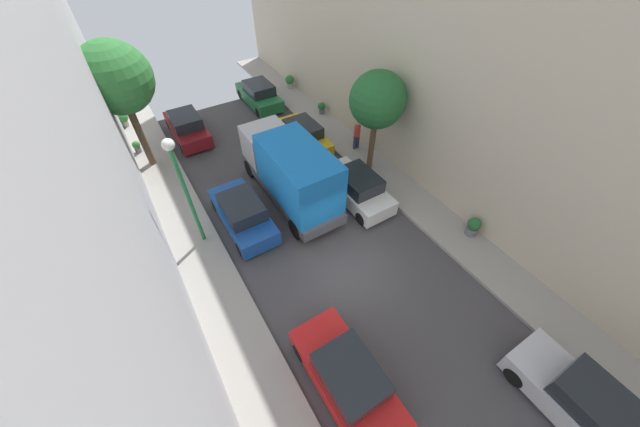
% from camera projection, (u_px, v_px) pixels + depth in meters
% --- Properties ---
extents(ground, '(32.00, 32.00, 0.00)m').
position_uv_depth(ground, '(348.00, 266.00, 13.93)').
color(ground, '#423F42').
extents(sidewalk_left, '(2.00, 44.00, 0.15)m').
position_uv_depth(sidewalk_left, '(234.00, 326.00, 12.04)').
color(sidewalk_left, gray).
rests_on(sidewalk_left, ground).
extents(sidewalk_right, '(2.00, 44.00, 0.15)m').
position_uv_depth(sidewalk_right, '(435.00, 219.00, 15.72)').
color(sidewalk_right, gray).
rests_on(sidewalk_right, ground).
extents(parked_car_left_1, '(1.78, 4.20, 1.57)m').
position_uv_depth(parked_car_left_1, '(348.00, 378.00, 10.20)').
color(parked_car_left_1, red).
rests_on(parked_car_left_1, ground).
extents(parked_car_left_2, '(1.78, 4.20, 1.57)m').
position_uv_depth(parked_car_left_2, '(243.00, 214.00, 15.05)').
color(parked_car_left_2, '#194799').
rests_on(parked_car_left_2, ground).
extents(parked_car_left_3, '(1.78, 4.20, 1.57)m').
position_uv_depth(parked_car_left_3, '(187.00, 127.00, 20.11)').
color(parked_car_left_3, maroon).
rests_on(parked_car_left_3, ground).
extents(parked_car_right_1, '(1.78, 4.20, 1.57)m').
position_uv_depth(parked_car_right_1, '(586.00, 406.00, 9.67)').
color(parked_car_right_1, silver).
rests_on(parked_car_right_1, ground).
extents(parked_car_right_2, '(1.78, 4.20, 1.57)m').
position_uv_depth(parked_car_right_2, '(356.00, 187.00, 16.30)').
color(parked_car_right_2, white).
rests_on(parked_car_right_2, ground).
extents(parked_car_right_3, '(1.78, 4.20, 1.57)m').
position_uv_depth(parked_car_right_3, '(302.00, 136.00, 19.45)').
color(parked_car_right_3, gold).
rests_on(parked_car_right_3, ground).
extents(parked_car_right_4, '(1.78, 4.20, 1.57)m').
position_uv_depth(parked_car_right_4, '(259.00, 95.00, 22.97)').
color(parked_car_right_4, '#1E6638').
rests_on(parked_car_right_4, ground).
extents(delivery_truck, '(2.26, 6.60, 3.38)m').
position_uv_depth(delivery_truck, '(290.00, 171.00, 15.49)').
color(delivery_truck, '#4C4C51').
rests_on(delivery_truck, ground).
extents(pedestrian, '(0.40, 0.36, 1.72)m').
position_uv_depth(pedestrian, '(357.00, 134.00, 18.94)').
color(pedestrian, '#2D334C').
rests_on(pedestrian, sidewalk_right).
extents(street_tree_0, '(3.28, 3.28, 6.41)m').
position_uv_depth(street_tree_0, '(116.00, 79.00, 15.20)').
color(street_tree_0, brown).
rests_on(street_tree_0, sidewalk_left).
extents(street_tree_1, '(2.68, 2.68, 5.23)m').
position_uv_depth(street_tree_1, '(378.00, 100.00, 15.59)').
color(street_tree_1, brown).
rests_on(street_tree_1, sidewalk_right).
extents(potted_plant_0, '(0.60, 0.60, 0.88)m').
position_uv_depth(potted_plant_0, '(123.00, 119.00, 20.91)').
color(potted_plant_0, '#B2A899').
rests_on(potted_plant_0, sidewalk_left).
extents(potted_plant_1, '(0.57, 0.57, 0.92)m').
position_uv_depth(potted_plant_1, '(473.00, 226.00, 14.65)').
color(potted_plant_1, slate).
rests_on(potted_plant_1, sidewalk_right).
extents(potted_plant_2, '(0.52, 0.52, 0.76)m').
position_uv_depth(potted_plant_2, '(322.00, 107.00, 22.04)').
color(potted_plant_2, slate).
rests_on(potted_plant_2, sidewalk_right).
extents(potted_plant_3, '(0.63, 0.63, 0.91)m').
position_uv_depth(potted_plant_3, '(290.00, 81.00, 24.63)').
color(potted_plant_3, '#B2A899').
rests_on(potted_plant_3, sidewalk_right).
extents(potted_plant_4, '(0.42, 0.42, 0.69)m').
position_uv_depth(potted_plant_4, '(137.00, 146.00, 19.05)').
color(potted_plant_4, slate).
rests_on(potted_plant_4, sidewalk_left).
extents(lamp_post, '(0.44, 0.44, 5.13)m').
position_uv_depth(lamp_post, '(181.00, 179.00, 12.35)').
color(lamp_post, '#26723F').
rests_on(lamp_post, sidewalk_left).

